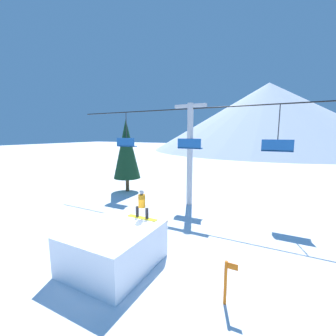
% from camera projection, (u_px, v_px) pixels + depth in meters
% --- Properties ---
extents(ground_plane, '(220.00, 220.00, 0.00)m').
position_uv_depth(ground_plane, '(119.00, 263.00, 9.36)').
color(ground_plane, white).
extents(mountain_ridge, '(74.73, 74.73, 21.81)m').
position_uv_depth(mountain_ridge, '(267.00, 117.00, 74.49)').
color(mountain_ridge, silver).
rests_on(mountain_ridge, ground_plane).
extents(snow_ramp, '(3.07, 3.49, 1.61)m').
position_uv_depth(snow_ramp, '(114.00, 247.00, 9.10)').
color(snow_ramp, white).
rests_on(snow_ramp, ground_plane).
extents(snowboarder, '(1.48, 0.32, 1.30)m').
position_uv_depth(snowboarder, '(142.00, 204.00, 9.96)').
color(snowboarder, yellow).
rests_on(snowboarder, snow_ramp).
extents(chairlift, '(20.43, 0.44, 7.54)m').
position_uv_depth(chairlift, '(190.00, 147.00, 16.49)').
color(chairlift, '#B2B2B7').
rests_on(chairlift, ground_plane).
extents(pine_tree_near, '(2.47, 2.47, 6.68)m').
position_uv_depth(pine_tree_near, '(126.00, 149.00, 20.60)').
color(pine_tree_near, '#4C3823').
rests_on(pine_tree_near, ground_plane).
extents(trail_marker, '(0.41, 0.10, 1.46)m').
position_uv_depth(trail_marker, '(226.00, 281.00, 7.02)').
color(trail_marker, orange).
rests_on(trail_marker, ground_plane).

